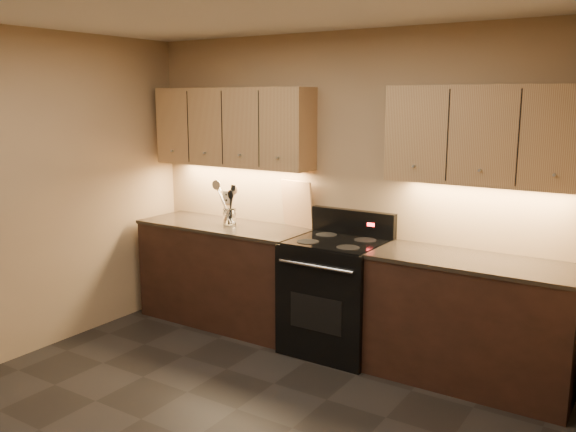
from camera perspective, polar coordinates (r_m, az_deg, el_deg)
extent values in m
cube|color=tan|center=(5.16, 5.58, 2.47)|extent=(4.00, 0.04, 2.60)
cube|color=tan|center=(2.67, 24.27, -6.55)|extent=(0.04, 4.00, 2.60)
cube|color=black|center=(5.69, -5.92, -5.50)|extent=(1.60, 0.60, 0.90)
cube|color=#372D23|center=(5.58, -6.01, -0.92)|extent=(1.62, 0.62, 0.03)
cube|color=black|center=(4.68, 16.73, -9.62)|extent=(1.44, 0.60, 0.90)
cube|color=#372D23|center=(4.54, 17.05, -4.11)|extent=(1.46, 0.62, 0.03)
cube|color=black|center=(5.04, 4.50, -7.55)|extent=(0.76, 0.65, 0.92)
cube|color=black|center=(4.92, 4.58, -2.40)|extent=(0.70, 0.60, 0.01)
cube|color=black|center=(5.14, 6.11, -0.64)|extent=(0.76, 0.07, 0.22)
cube|color=red|center=(5.03, 7.75, -0.81)|extent=(0.06, 0.00, 0.03)
cylinder|color=silver|center=(4.66, 2.55, -4.71)|extent=(0.65, 0.02, 0.02)
cube|color=black|center=(4.79, 2.59, -9.13)|extent=(0.46, 0.00, 0.28)
cylinder|color=black|center=(4.87, 1.87, -2.40)|extent=(0.18, 0.18, 0.00)
cylinder|color=black|center=(4.70, 5.64, -2.95)|extent=(0.18, 0.18, 0.00)
cylinder|color=black|center=(5.13, 3.61, -1.75)|extent=(0.18, 0.18, 0.00)
cylinder|color=black|center=(4.96, 7.23, -2.24)|extent=(0.18, 0.18, 0.00)
cube|color=tan|center=(5.58, -5.22, 8.27)|extent=(1.60, 0.30, 0.70)
cube|color=tan|center=(4.55, 18.21, 7.16)|extent=(1.44, 0.30, 0.70)
cube|color=#B2B5BA|center=(5.89, -5.77, 1.75)|extent=(0.08, 0.01, 0.12)
cylinder|color=white|center=(5.53, -5.49, -0.07)|extent=(0.15, 0.15, 0.15)
cylinder|color=white|center=(5.55, -5.48, -0.74)|extent=(0.12, 0.12, 0.02)
cube|color=tan|center=(5.40, 0.86, 1.15)|extent=(0.34, 0.11, 0.42)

